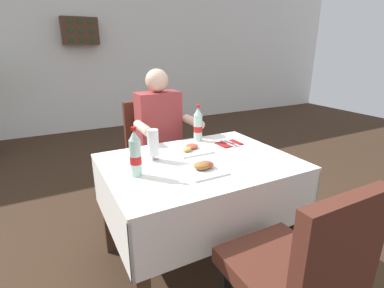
{
  "coord_description": "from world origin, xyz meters",
  "views": [
    {
      "loc": [
        -0.85,
        -1.42,
        1.42
      ],
      "look_at": [
        -0.02,
        0.16,
        0.82
      ],
      "focal_mm": 27.0,
      "sensor_mm": 36.0,
      "label": 1
    }
  ],
  "objects_px": {
    "seated_diner_far": "(161,135)",
    "napkin_cutlery_set": "(229,143)",
    "beer_glass_left": "(153,145)",
    "cola_bottle_primary": "(198,125)",
    "plate_near_camera": "(204,168)",
    "plate_far_diner": "(191,149)",
    "chair_far_diner_seat": "(154,149)",
    "wall_bottle_rack": "(80,31)",
    "main_dining_table": "(199,184)",
    "chair_near_camera_side": "(297,270)",
    "cola_bottle_secondary": "(135,155)"
  },
  "relations": [
    {
      "from": "main_dining_table",
      "to": "wall_bottle_rack",
      "type": "bearing_deg",
      "value": 91.71
    },
    {
      "from": "cola_bottle_primary",
      "to": "cola_bottle_secondary",
      "type": "relative_size",
      "value": 0.98
    },
    {
      "from": "main_dining_table",
      "to": "beer_glass_left",
      "type": "height_order",
      "value": "beer_glass_left"
    },
    {
      "from": "seated_diner_far",
      "to": "plate_far_diner",
      "type": "height_order",
      "value": "seated_diner_far"
    },
    {
      "from": "seated_diner_far",
      "to": "napkin_cutlery_set",
      "type": "height_order",
      "value": "seated_diner_far"
    },
    {
      "from": "beer_glass_left",
      "to": "cola_bottle_secondary",
      "type": "relative_size",
      "value": 0.71
    },
    {
      "from": "cola_bottle_secondary",
      "to": "wall_bottle_rack",
      "type": "relative_size",
      "value": 0.5
    },
    {
      "from": "main_dining_table",
      "to": "chair_far_diner_seat",
      "type": "height_order",
      "value": "chair_far_diner_seat"
    },
    {
      "from": "napkin_cutlery_set",
      "to": "seated_diner_far",
      "type": "bearing_deg",
      "value": 120.42
    },
    {
      "from": "plate_far_diner",
      "to": "cola_bottle_primary",
      "type": "bearing_deg",
      "value": 48.97
    },
    {
      "from": "chair_far_diner_seat",
      "to": "cola_bottle_secondary",
      "type": "height_order",
      "value": "cola_bottle_secondary"
    },
    {
      "from": "beer_glass_left",
      "to": "seated_diner_far",
      "type": "bearing_deg",
      "value": 63.81
    },
    {
      "from": "main_dining_table",
      "to": "napkin_cutlery_set",
      "type": "relative_size",
      "value": 6.14
    },
    {
      "from": "chair_far_diner_seat",
      "to": "main_dining_table",
      "type": "bearing_deg",
      "value": -90.0
    },
    {
      "from": "seated_diner_far",
      "to": "beer_glass_left",
      "type": "bearing_deg",
      "value": -116.19
    },
    {
      "from": "wall_bottle_rack",
      "to": "main_dining_table",
      "type": "bearing_deg",
      "value": -88.29
    },
    {
      "from": "cola_bottle_primary",
      "to": "napkin_cutlery_set",
      "type": "height_order",
      "value": "cola_bottle_primary"
    },
    {
      "from": "chair_near_camera_side",
      "to": "plate_near_camera",
      "type": "bearing_deg",
      "value": 94.7
    },
    {
      "from": "wall_bottle_rack",
      "to": "cola_bottle_secondary",
      "type": "bearing_deg",
      "value": -94.63
    },
    {
      "from": "beer_glass_left",
      "to": "cola_bottle_secondary",
      "type": "distance_m",
      "value": 0.24
    },
    {
      "from": "chair_near_camera_side",
      "to": "napkin_cutlery_set",
      "type": "height_order",
      "value": "chair_near_camera_side"
    },
    {
      "from": "napkin_cutlery_set",
      "to": "chair_near_camera_side",
      "type": "bearing_deg",
      "value": -109.21
    },
    {
      "from": "chair_far_diner_seat",
      "to": "wall_bottle_rack",
      "type": "bearing_deg",
      "value": 92.19
    },
    {
      "from": "main_dining_table",
      "to": "plate_near_camera",
      "type": "relative_size",
      "value": 5.26
    },
    {
      "from": "seated_diner_far",
      "to": "napkin_cutlery_set",
      "type": "xyz_separation_m",
      "value": [
        0.32,
        -0.54,
        0.04
      ]
    },
    {
      "from": "chair_far_diner_seat",
      "to": "wall_bottle_rack",
      "type": "height_order",
      "value": "wall_bottle_rack"
    },
    {
      "from": "seated_diner_far",
      "to": "beer_glass_left",
      "type": "distance_m",
      "value": 0.66
    },
    {
      "from": "wall_bottle_rack",
      "to": "plate_far_diner",
      "type": "bearing_deg",
      "value": -87.63
    },
    {
      "from": "plate_near_camera",
      "to": "napkin_cutlery_set",
      "type": "xyz_separation_m",
      "value": [
        0.41,
        0.33,
        -0.01
      ]
    },
    {
      "from": "plate_near_camera",
      "to": "cola_bottle_secondary",
      "type": "bearing_deg",
      "value": 161.76
    },
    {
      "from": "chair_far_diner_seat",
      "to": "cola_bottle_primary",
      "type": "relative_size",
      "value": 3.52
    },
    {
      "from": "chair_far_diner_seat",
      "to": "plate_far_diner",
      "type": "height_order",
      "value": "chair_far_diner_seat"
    },
    {
      "from": "plate_far_diner",
      "to": "cola_bottle_primary",
      "type": "relative_size",
      "value": 0.87
    },
    {
      "from": "plate_near_camera",
      "to": "napkin_cutlery_set",
      "type": "distance_m",
      "value": 0.53
    },
    {
      "from": "main_dining_table",
      "to": "wall_bottle_rack",
      "type": "relative_size",
      "value": 2.1
    },
    {
      "from": "plate_near_camera",
      "to": "plate_far_diner",
      "type": "distance_m",
      "value": 0.35
    },
    {
      "from": "chair_far_diner_seat",
      "to": "beer_glass_left",
      "type": "height_order",
      "value": "chair_far_diner_seat"
    },
    {
      "from": "chair_far_diner_seat",
      "to": "cola_bottle_primary",
      "type": "distance_m",
      "value": 0.59
    },
    {
      "from": "chair_near_camera_side",
      "to": "plate_far_diner",
      "type": "height_order",
      "value": "chair_near_camera_side"
    },
    {
      "from": "beer_glass_left",
      "to": "wall_bottle_rack",
      "type": "height_order",
      "value": "wall_bottle_rack"
    },
    {
      "from": "plate_far_diner",
      "to": "beer_glass_left",
      "type": "height_order",
      "value": "beer_glass_left"
    },
    {
      "from": "chair_far_diner_seat",
      "to": "plate_near_camera",
      "type": "xyz_separation_m",
      "value": [
        -0.06,
        -0.98,
        0.21
      ]
    },
    {
      "from": "chair_near_camera_side",
      "to": "main_dining_table",
      "type": "bearing_deg",
      "value": 90.0
    },
    {
      "from": "chair_far_diner_seat",
      "to": "seated_diner_far",
      "type": "relative_size",
      "value": 0.77
    },
    {
      "from": "plate_near_camera",
      "to": "wall_bottle_rack",
      "type": "relative_size",
      "value": 0.4
    },
    {
      "from": "plate_near_camera",
      "to": "wall_bottle_rack",
      "type": "height_order",
      "value": "wall_bottle_rack"
    },
    {
      "from": "seated_diner_far",
      "to": "wall_bottle_rack",
      "type": "xyz_separation_m",
      "value": [
        -0.15,
        3.03,
        0.96
      ]
    },
    {
      "from": "seated_diner_far",
      "to": "plate_near_camera",
      "type": "bearing_deg",
      "value": -95.82
    },
    {
      "from": "beer_glass_left",
      "to": "cola_bottle_primary",
      "type": "bearing_deg",
      "value": 26.79
    },
    {
      "from": "chair_far_diner_seat",
      "to": "cola_bottle_secondary",
      "type": "distance_m",
      "value": 1.01
    }
  ]
}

